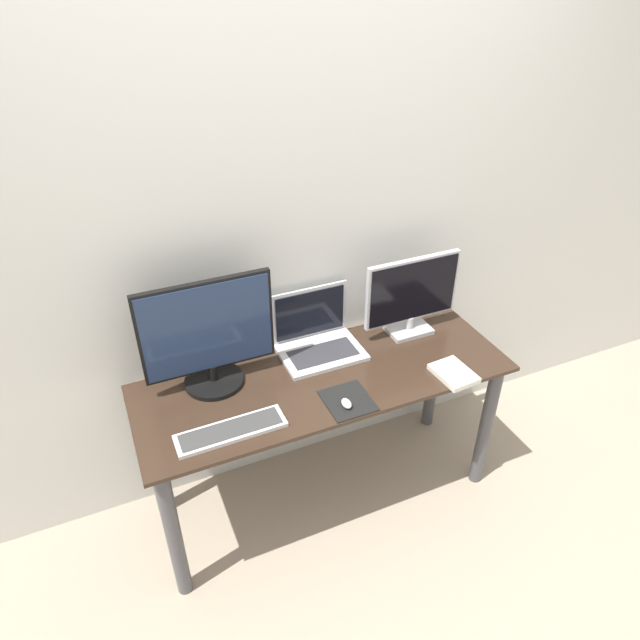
# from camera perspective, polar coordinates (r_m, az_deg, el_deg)

# --- Properties ---
(ground_plane) EXTENTS (12.00, 12.00, 0.00)m
(ground_plane) POSITION_cam_1_polar(r_m,az_deg,el_deg) (2.76, 2.95, -20.97)
(ground_plane) COLOR gray
(wall_back) EXTENTS (7.00, 0.05, 2.50)m
(wall_back) POSITION_cam_1_polar(r_m,az_deg,el_deg) (2.40, -2.89, 8.92)
(wall_back) COLOR silver
(wall_back) RESTS_ON ground_plane
(desk) EXTENTS (1.58, 0.56, 0.73)m
(desk) POSITION_cam_1_polar(r_m,az_deg,el_deg) (2.50, 0.46, -8.42)
(desk) COLOR #332319
(desk) RESTS_ON ground_plane
(monitor_left) EXTENTS (0.53, 0.24, 0.48)m
(monitor_left) POSITION_cam_1_polar(r_m,az_deg,el_deg) (2.27, -11.10, -1.61)
(monitor_left) COLOR black
(monitor_left) RESTS_ON desk
(monitor_right) EXTENTS (0.46, 0.14, 0.38)m
(monitor_right) POSITION_cam_1_polar(r_m,az_deg,el_deg) (2.59, 9.17, 2.47)
(monitor_right) COLOR #B2B2B7
(monitor_right) RESTS_ON desk
(laptop) EXTENTS (0.36, 0.26, 0.27)m
(laptop) POSITION_cam_1_polar(r_m,az_deg,el_deg) (2.52, -0.36, -1.61)
(laptop) COLOR silver
(laptop) RESTS_ON desk
(keyboard) EXTENTS (0.41, 0.12, 0.02)m
(keyboard) POSITION_cam_1_polar(r_m,az_deg,el_deg) (2.17, -8.90, -10.87)
(keyboard) COLOR silver
(keyboard) RESTS_ON desk
(mousepad) EXTENTS (0.18, 0.20, 0.00)m
(mousepad) POSITION_cam_1_polar(r_m,az_deg,el_deg) (2.28, 2.80, -8.05)
(mousepad) COLOR black
(mousepad) RESTS_ON desk
(mouse) EXTENTS (0.04, 0.06, 0.03)m
(mouse) POSITION_cam_1_polar(r_m,az_deg,el_deg) (2.24, 2.68, -8.33)
(mouse) COLOR silver
(mouse) RESTS_ON mousepad
(book) EXTENTS (0.15, 0.19, 0.02)m
(book) POSITION_cam_1_polar(r_m,az_deg,el_deg) (2.46, 13.22, -5.23)
(book) COLOR silver
(book) RESTS_ON desk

